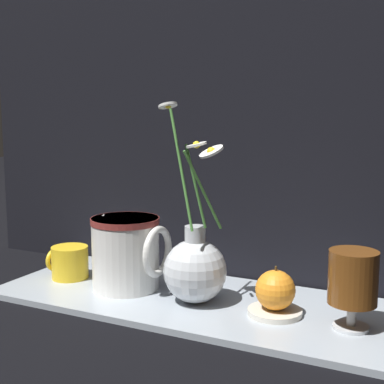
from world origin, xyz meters
TOP-DOWN VIEW (x-y plane):
  - ground_plane at (0.00, 0.00)m, footprint 6.00×6.00m
  - shelf at (0.00, 0.00)m, footprint 0.76×0.31m
  - backdrop_wall at (0.00, 0.17)m, footprint 1.26×0.02m
  - vase_with_flowers at (0.02, -0.02)m, footprint 0.14×0.14m
  - yellow_mug at (-0.29, -0.01)m, footprint 0.09×0.08m
  - ceramic_pitcher at (-0.14, -0.01)m, footprint 0.16×0.14m
  - tea_glass at (0.31, -0.02)m, footprint 0.08×0.08m
  - saucer_plate at (0.18, -0.02)m, footprint 0.10×0.10m
  - orange_fruit at (0.18, -0.02)m, footprint 0.07×0.07m

SIDE VIEW (x-z plane):
  - ground_plane at x=0.00m, z-range 0.00..0.00m
  - shelf at x=0.00m, z-range 0.00..0.01m
  - saucer_plate at x=0.18m, z-range 0.01..0.02m
  - yellow_mug at x=-0.29m, z-range 0.01..0.08m
  - orange_fruit at x=0.18m, z-range 0.02..0.10m
  - vase_with_flowers at x=0.02m, z-range -0.11..0.27m
  - ceramic_pitcher at x=-0.14m, z-range 0.01..0.17m
  - tea_glass at x=0.31m, z-range 0.03..0.16m
  - backdrop_wall at x=0.00m, z-range 0.00..1.10m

